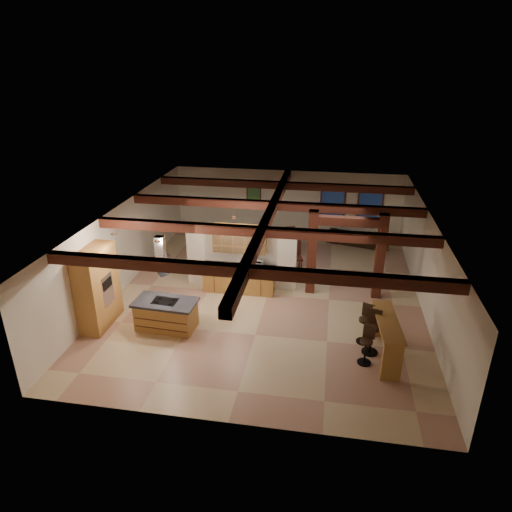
% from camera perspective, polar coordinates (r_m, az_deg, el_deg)
% --- Properties ---
extents(ground, '(12.00, 12.00, 0.00)m').
position_cam_1_polar(ground, '(15.52, 1.45, -4.86)').
color(ground, '#CCB288').
rests_on(ground, ground).
extents(room_walls, '(12.00, 12.00, 12.00)m').
position_cam_1_polar(room_walls, '(14.75, 1.52, 1.24)').
color(room_walls, beige).
rests_on(room_walls, ground).
extents(ceiling_beams, '(10.00, 12.00, 0.28)m').
position_cam_1_polar(ceiling_beams, '(14.41, 1.56, 4.85)').
color(ceiling_beams, '#3C170F').
rests_on(ceiling_beams, room_walls).
extents(timber_posts, '(2.50, 0.30, 2.90)m').
position_cam_1_polar(timber_posts, '(15.11, 11.22, 1.27)').
color(timber_posts, '#3C170F').
rests_on(timber_posts, ground).
extents(partition_wall, '(3.80, 0.18, 2.20)m').
position_cam_1_polar(partition_wall, '(15.63, -1.88, -0.15)').
color(partition_wall, beige).
rests_on(partition_wall, ground).
extents(pantry_cabinet, '(0.67, 1.60, 2.40)m').
position_cam_1_polar(pantry_cabinet, '(14.15, -19.19, -3.75)').
color(pantry_cabinet, '#AA7236').
rests_on(pantry_cabinet, ground).
extents(back_counter, '(2.50, 0.66, 0.94)m').
position_cam_1_polar(back_counter, '(15.55, -2.13, -2.83)').
color(back_counter, '#AA7236').
rests_on(back_counter, ground).
extents(upper_display_cabinet, '(1.80, 0.36, 0.95)m').
position_cam_1_polar(upper_display_cabinet, '(15.17, -2.06, 2.16)').
color(upper_display_cabinet, '#AA7236').
rests_on(upper_display_cabinet, partition_wall).
extents(range_hood, '(1.10, 1.10, 1.40)m').
position_cam_1_polar(range_hood, '(13.15, -11.61, -2.15)').
color(range_hood, silver).
rests_on(range_hood, room_walls).
extents(back_windows, '(2.70, 0.07, 1.70)m').
position_cam_1_polar(back_windows, '(20.34, 11.82, 6.24)').
color(back_windows, '#3C170F').
rests_on(back_windows, room_walls).
extents(framed_art, '(0.65, 0.05, 0.85)m').
position_cam_1_polar(framed_art, '(20.55, -0.28, 7.50)').
color(framed_art, '#3C170F').
rests_on(framed_art, room_walls).
extents(recessed_cans, '(3.16, 2.46, 0.03)m').
position_cam_1_polar(recessed_cans, '(13.19, -10.63, 3.15)').
color(recessed_cans, silver).
rests_on(recessed_cans, room_walls).
extents(kitchen_island, '(1.87, 1.07, 0.90)m').
position_cam_1_polar(kitchen_island, '(13.77, -11.16, -7.14)').
color(kitchen_island, '#AA7236').
rests_on(kitchen_island, ground).
extents(dining_table, '(1.80, 1.20, 0.58)m').
position_cam_1_polar(dining_table, '(17.74, 2.08, -0.02)').
color(dining_table, '#3C1E0F').
rests_on(dining_table, ground).
extents(sofa, '(2.27, 1.34, 0.62)m').
position_cam_1_polar(sofa, '(20.10, 11.97, 2.43)').
color(sofa, black).
rests_on(sofa, ground).
extents(microwave, '(0.49, 0.39, 0.24)m').
position_cam_1_polar(microwave, '(15.19, 0.08, -1.03)').
color(microwave, '#ADADB2').
rests_on(microwave, back_counter).
extents(bar_counter, '(0.71, 2.19, 1.13)m').
position_cam_1_polar(bar_counter, '(12.59, 15.97, -9.16)').
color(bar_counter, '#AA7236').
rests_on(bar_counter, ground).
extents(side_table, '(0.57, 0.57, 0.62)m').
position_cam_1_polar(side_table, '(19.82, 15.59, 1.74)').
color(side_table, '#3C170F').
rests_on(side_table, ground).
extents(table_lamp, '(0.26, 0.26, 0.31)m').
position_cam_1_polar(table_lamp, '(19.64, 15.75, 3.17)').
color(table_lamp, black).
rests_on(table_lamp, side_table).
extents(bar_stool_a, '(0.40, 0.41, 1.05)m').
position_cam_1_polar(bar_stool_a, '(12.38, 13.64, -10.77)').
color(bar_stool_a, black).
rests_on(bar_stool_a, ground).
extents(bar_stool_b, '(0.46, 0.47, 1.25)m').
position_cam_1_polar(bar_stool_b, '(12.76, 14.32, -9.16)').
color(bar_stool_b, black).
rests_on(bar_stool_b, ground).
extents(bar_stool_c, '(0.43, 0.44, 1.14)m').
position_cam_1_polar(bar_stool_c, '(13.18, 13.52, -8.23)').
color(bar_stool_c, black).
rests_on(bar_stool_c, ground).
extents(dining_chairs, '(2.47, 2.47, 1.29)m').
position_cam_1_polar(dining_chairs, '(17.60, 2.09, 1.06)').
color(dining_chairs, '#3C170F').
rests_on(dining_chairs, ground).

